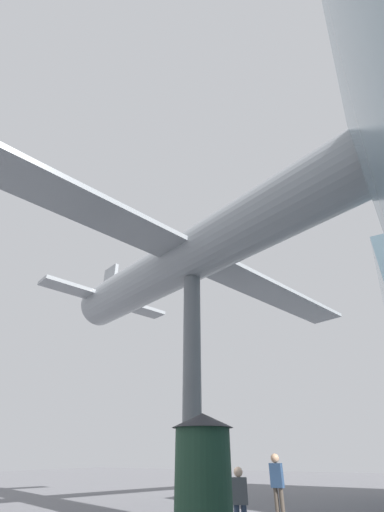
% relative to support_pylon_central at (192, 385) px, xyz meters
% --- Properties ---
extents(support_pylon_central, '(0.60, 0.60, 7.51)m').
position_rel_support_pylon_central_xyz_m(support_pylon_central, '(0.00, 0.00, 0.00)').
color(support_pylon_central, slate).
rests_on(support_pylon_central, ground_plane).
extents(suspended_airplane, '(20.42, 16.00, 2.97)m').
position_rel_support_pylon_central_xyz_m(suspended_airplane, '(0.09, 0.28, 4.74)').
color(suspended_airplane, '#93999E').
rests_on(suspended_airplane, support_pylon_central).
extents(visitor_person, '(0.28, 0.41, 1.87)m').
position_rel_support_pylon_central_xyz_m(visitor_person, '(-3.17, 1.45, -2.66)').
color(visitor_person, '#4C4238').
rests_on(visitor_person, ground_plane).
extents(visitor_second, '(0.38, 0.46, 1.57)m').
position_rel_support_pylon_central_xyz_m(visitor_second, '(0.15, 1.47, -2.87)').
color(visitor_second, '#2D3D56').
rests_on(visitor_second, ground_plane).
extents(info_kiosk, '(1.05, 1.05, 2.47)m').
position_rel_support_pylon_central_xyz_m(info_kiosk, '(4.20, 2.56, -2.49)').
color(info_kiosk, '#234733').
rests_on(info_kiosk, ground_plane).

